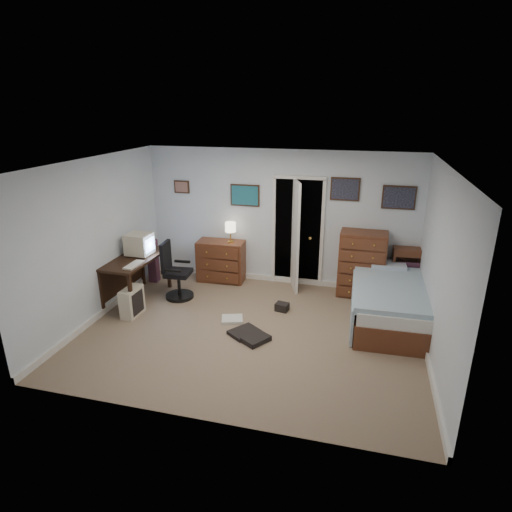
{
  "coord_description": "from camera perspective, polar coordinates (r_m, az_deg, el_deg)",
  "views": [
    {
      "loc": [
        1.49,
        -5.51,
        3.24
      ],
      "look_at": [
        -0.01,
        0.3,
        1.1
      ],
      "focal_mm": 30.0,
      "sensor_mm": 36.0,
      "label": 1
    }
  ],
  "objects": [
    {
      "name": "table_lamp",
      "position": [
        7.96,
        -3.43,
        3.78
      ],
      "size": [
        0.21,
        0.21,
        0.38
      ],
      "rotation": [
        0.0,
        0.0,
        0.05
      ],
      "color": "gold",
      "rests_on": "low_dresser"
    },
    {
      "name": "doorway",
      "position": [
        8.18,
        5.88,
        3.65
      ],
      "size": [
        0.96,
        1.12,
        2.05
      ],
      "color": "black",
      "rests_on": "floor"
    },
    {
      "name": "media_stack",
      "position": [
        8.39,
        -13.54,
        -0.63
      ],
      "size": [
        0.17,
        0.17,
        0.83
      ],
      "primitive_type": "cube",
      "rotation": [
        0.0,
        0.0,
        0.04
      ],
      "color": "maroon",
      "rests_on": "floor"
    },
    {
      "name": "headboard_bookcase",
      "position": [
        7.94,
        21.18,
        -2.08
      ],
      "size": [
        1.02,
        0.31,
        0.91
      ],
      "rotation": [
        0.0,
        0.0,
        0.06
      ],
      "color": "brown",
      "rests_on": "floor"
    },
    {
      "name": "bed",
      "position": [
        7.05,
        17.21,
        -5.77
      ],
      "size": [
        1.17,
        2.11,
        0.68
      ],
      "rotation": [
        0.0,
        0.0,
        0.02
      ],
      "color": "brown",
      "rests_on": "floor"
    },
    {
      "name": "keyboard",
      "position": [
        7.15,
        -15.98,
        -1.14
      ],
      "size": [
        0.17,
        0.42,
        0.03
      ],
      "primitive_type": "cube",
      "rotation": [
        0.0,
        0.0,
        -0.03
      ],
      "color": "beige",
      "rests_on": "computer_desk"
    },
    {
      "name": "floor_clutter",
      "position": [
        6.6,
        -0.37,
        -9.42
      ],
      "size": [
        1.01,
        1.39,
        0.13
      ],
      "rotation": [
        0.0,
        0.0,
        0.4
      ],
      "color": "black",
      "rests_on": "floor"
    },
    {
      "name": "pc_tower",
      "position": [
        7.2,
        -16.2,
        -5.89
      ],
      "size": [
        0.23,
        0.45,
        0.47
      ],
      "rotation": [
        0.0,
        0.0,
        -0.03
      ],
      "color": "beige",
      "rests_on": "floor"
    },
    {
      "name": "low_dresser",
      "position": [
        8.23,
        -4.66,
        -0.66
      ],
      "size": [
        0.91,
        0.48,
        0.79
      ],
      "primitive_type": "cube",
      "rotation": [
        0.0,
        0.0,
        0.05
      ],
      "color": "brown",
      "rests_on": "floor"
    },
    {
      "name": "tall_dresser",
      "position": [
        7.73,
        13.92,
        -1.06
      ],
      "size": [
        0.81,
        0.49,
        1.17
      ],
      "primitive_type": "cube",
      "rotation": [
        0.0,
        0.0,
        -0.02
      ],
      "color": "brown",
      "rests_on": "floor"
    },
    {
      "name": "wall_posters",
      "position": [
        7.69,
        7.37,
        8.28
      ],
      "size": [
        4.38,
        0.04,
        0.6
      ],
      "color": "#331E11",
      "rests_on": "floor"
    },
    {
      "name": "computer_desk",
      "position": [
        7.63,
        -16.32,
        -1.4
      ],
      "size": [
        0.67,
        1.38,
        0.78
      ],
      "rotation": [
        0.0,
        0.0,
        -0.03
      ],
      "color": "black",
      "rests_on": "floor"
    },
    {
      "name": "crt_monitor",
      "position": [
        7.58,
        -15.28,
        1.55
      ],
      "size": [
        0.42,
        0.39,
        0.38
      ],
      "rotation": [
        0.0,
        0.0,
        -0.03
      ],
      "color": "beige",
      "rests_on": "computer_desk"
    },
    {
      "name": "floor",
      "position": [
        6.57,
        -0.6,
        -10.03
      ],
      "size": [
        5.0,
        4.0,
        0.02
      ],
      "primitive_type": "cube",
      "color": "#836C5A",
      "rests_on": "ground"
    },
    {
      "name": "office_chair",
      "position": [
        7.61,
        -10.7,
        -2.71
      ],
      "size": [
        0.52,
        0.52,
        1.02
      ],
      "rotation": [
        0.0,
        0.0,
        0.07
      ],
      "color": "black",
      "rests_on": "floor"
    }
  ]
}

